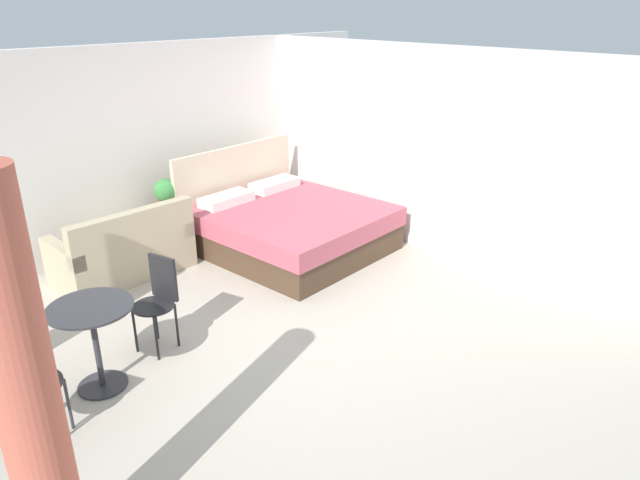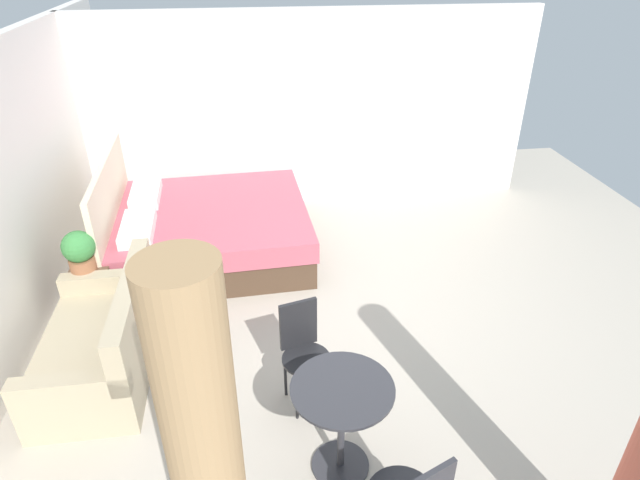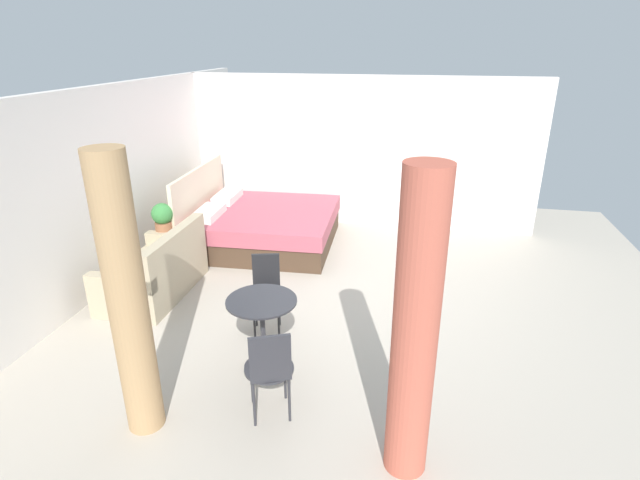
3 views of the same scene
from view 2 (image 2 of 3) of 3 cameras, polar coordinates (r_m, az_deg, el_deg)
ground_plane at (r=5.22m, az=3.05°, el=-8.77°), size 8.56×8.86×0.02m
wall_right at (r=7.11m, az=-0.94°, el=13.61°), size 0.12×5.86×2.52m
bed at (r=6.26m, az=-12.00°, el=1.15°), size 2.10×2.24×1.19m
couch at (r=4.87m, az=-22.25°, el=-10.37°), size 1.49×0.85×0.86m
nightstand at (r=5.63m, az=-22.86°, el=-4.73°), size 0.50×0.36×0.54m
potted_plant at (r=5.32m, az=-24.42°, el=-1.04°), size 0.30×0.30×0.40m
vase at (r=5.54m, az=-23.52°, el=-0.77°), size 0.12×0.12×0.23m
balcony_table at (r=3.67m, az=2.35°, el=-18.03°), size 0.67×0.67×0.76m
cafe_chair_near_window at (r=4.15m, az=-1.91°, el=-11.16°), size 0.45×0.45×0.88m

